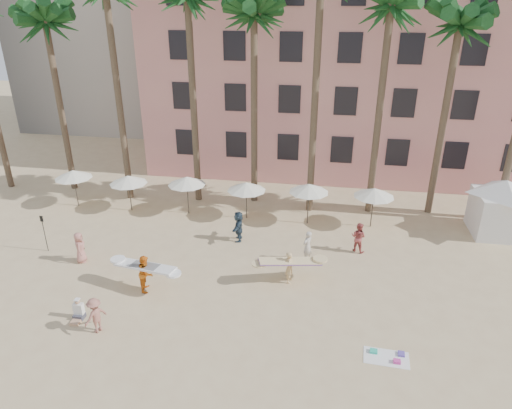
{
  "coord_description": "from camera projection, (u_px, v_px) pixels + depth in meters",
  "views": [
    {
      "loc": [
        4.09,
        -14.13,
        13.23
      ],
      "look_at": [
        0.72,
        6.0,
        4.0
      ],
      "focal_mm": 32.0,
      "sensor_mm": 36.0,
      "label": 1
    }
  ],
  "objects": [
    {
      "name": "palm_row",
      "position": [
        278.0,
        4.0,
        26.83
      ],
      "size": [
        44.4,
        5.4,
        16.3
      ],
      "color": "brown",
      "rests_on": "ground"
    },
    {
      "name": "pink_hotel",
      "position": [
        370.0,
        68.0,
        37.78
      ],
      "size": [
        35.0,
        14.0,
        16.0
      ],
      "primitive_type": "cube",
      "color": "#F3A394",
      "rests_on": "ground"
    },
    {
      "name": "seated_man",
      "position": [
        78.0,
        312.0,
        20.51
      ],
      "size": [
        0.45,
        0.78,
        1.01
      ],
      "color": "#3F3F4C",
      "rests_on": "ground"
    },
    {
      "name": "beachgoers",
      "position": [
        220.0,
        249.0,
        24.65
      ],
      "size": [
        15.95,
        10.58,
        1.87
      ],
      "color": "tan",
      "rests_on": "ground"
    },
    {
      "name": "beach_towel",
      "position": [
        388.0,
        357.0,
        18.41
      ],
      "size": [
        1.85,
        1.1,
        0.14
      ],
      "color": "white",
      "rests_on": "ground"
    },
    {
      "name": "carrier_yellow",
      "position": [
        290.0,
        265.0,
        22.96
      ],
      "size": [
        3.22,
        1.68,
        1.72
      ],
      "color": "tan",
      "rests_on": "ground"
    },
    {
      "name": "cabana",
      "position": [
        502.0,
        203.0,
        27.36
      ],
      "size": [
        4.53,
        4.53,
        3.5
      ],
      "color": "white",
      "rests_on": "ground"
    },
    {
      "name": "paddle",
      "position": [
        44.0,
        229.0,
        25.65
      ],
      "size": [
        0.18,
        0.04,
        2.23
      ],
      "color": "black",
      "rests_on": "ground"
    },
    {
      "name": "ground",
      "position": [
        215.0,
        351.0,
        18.77
      ],
      "size": [
        120.0,
        120.0,
        0.0
      ],
      "primitive_type": "plane",
      "color": "#D1B789",
      "rests_on": "ground"
    },
    {
      "name": "carrier_white",
      "position": [
        146.0,
        272.0,
        22.36
      ],
      "size": [
        3.35,
        1.51,
        1.89
      ],
      "color": "orange",
      "rests_on": "ground"
    },
    {
      "name": "umbrella_row",
      "position": [
        216.0,
        183.0,
        29.49
      ],
      "size": [
        22.5,
        2.7,
        2.73
      ],
      "color": "#332B23",
      "rests_on": "ground"
    }
  ]
}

